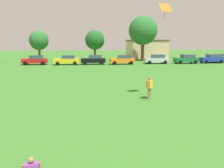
# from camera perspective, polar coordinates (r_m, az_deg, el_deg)

# --- Properties ---
(ground_plane) EXTENTS (160.00, 160.00, 0.00)m
(ground_plane) POSITION_cam_1_polar(r_m,az_deg,el_deg) (34.16, -8.25, 2.91)
(ground_plane) COLOR #387528
(adult_bystander) EXTENTS (0.57, 0.62, 1.63)m
(adult_bystander) POSITION_cam_1_polar(r_m,az_deg,el_deg) (17.70, 8.68, -0.37)
(adult_bystander) COLOR #8C7259
(adult_bystander) RESTS_ON ground
(kite) EXTENTS (1.07, 0.75, 1.05)m
(kite) POSITION_cam_1_polar(r_m,az_deg,el_deg) (18.26, 12.22, 16.62)
(kite) COLOR orange
(parked_car_red_0) EXTENTS (4.30, 2.02, 1.68)m
(parked_car_red_0) POSITION_cam_1_polar(r_m,az_deg,el_deg) (45.43, -17.36, 5.35)
(parked_car_red_0) COLOR red
(parked_car_red_0) RESTS_ON ground
(parked_car_yellow_1) EXTENTS (4.30, 2.02, 1.68)m
(parked_car_yellow_1) POSITION_cam_1_polar(r_m,az_deg,el_deg) (43.95, -10.39, 5.50)
(parked_car_yellow_1) COLOR yellow
(parked_car_yellow_1) RESTS_ON ground
(parked_car_black_2) EXTENTS (4.30, 2.02, 1.68)m
(parked_car_black_2) POSITION_cam_1_polar(r_m,az_deg,el_deg) (44.18, -4.30, 5.66)
(parked_car_black_2) COLOR black
(parked_car_black_2) RESTS_ON ground
(parked_car_orange_3) EXTENTS (4.30, 2.02, 1.68)m
(parked_car_orange_3) POSITION_cam_1_polar(r_m,az_deg,el_deg) (44.12, 2.45, 5.67)
(parked_car_orange_3) COLOR orange
(parked_car_orange_3) RESTS_ON ground
(parked_car_silver_4) EXTENTS (4.30, 2.02, 1.68)m
(parked_car_silver_4) POSITION_cam_1_polar(r_m,az_deg,el_deg) (46.10, 10.25, 5.70)
(parked_car_silver_4) COLOR silver
(parked_car_silver_4) RESTS_ON ground
(parked_car_green_5) EXTENTS (4.30, 2.02, 1.68)m
(parked_car_green_5) POSITION_cam_1_polar(r_m,az_deg,el_deg) (47.72, 16.82, 5.58)
(parked_car_green_5) COLOR #196B38
(parked_car_green_5) RESTS_ON ground
(parked_car_blue_6) EXTENTS (4.30, 2.02, 1.68)m
(parked_car_blue_6) POSITION_cam_1_polar(r_m,az_deg,el_deg) (50.36, 22.08, 5.48)
(parked_car_blue_6) COLOR #1E38AD
(parked_car_blue_6) RESTS_ON ground
(parked_car_gray_7) EXTENTS (4.30, 2.02, 1.68)m
(parked_car_gray_7) POSITION_cam_1_polar(r_m,az_deg,el_deg) (52.60, 23.71, 5.53)
(parked_car_gray_7) COLOR slate
(parked_car_gray_7) RESTS_ON ground
(tree_left) EXTENTS (4.01, 4.01, 6.25)m
(tree_left) POSITION_cam_1_polar(r_m,az_deg,el_deg) (54.13, -16.55, 9.61)
(tree_left) COLOR brown
(tree_left) RESTS_ON ground
(tree_right) EXTENTS (4.08, 4.08, 6.36)m
(tree_right) POSITION_cam_1_polar(r_m,az_deg,el_deg) (52.83, -4.00, 10.08)
(tree_right) COLOR brown
(tree_right) RESTS_ON ground
(tree_far_right) EXTENTS (5.92, 5.92, 9.23)m
(tree_far_right) POSITION_cam_1_polar(r_m,az_deg,el_deg) (52.47, 7.17, 12.15)
(tree_far_right) COLOR brown
(tree_far_right) RESTS_ON ground
(house_left) EXTENTS (9.00, 8.52, 4.43)m
(house_left) POSITION_cam_1_polar(r_m,az_deg,el_deg) (61.87, 7.95, 8.06)
(house_left) COLOR beige
(house_left) RESTS_ON ground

